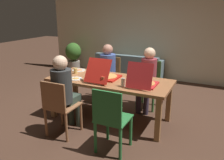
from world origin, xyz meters
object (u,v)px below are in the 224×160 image
at_px(chair_1, 59,105).
at_px(couch, 129,71).
at_px(chair_3, 111,119).
at_px(drinking_glass_1, 123,82).
at_px(potted_plant, 73,56).
at_px(drinking_glass_2, 103,81).
at_px(drinking_glass_0, 76,71).
at_px(plate_1, 75,78).
at_px(chair_0, 110,77).
at_px(person_1, 64,88).
at_px(drinking_glass_3, 94,69).
at_px(person_2, 148,74).
at_px(pizza_box_1, 143,82).
at_px(dining_table, 110,84).
at_px(pizza_box_0, 105,76).
at_px(chair_2, 149,83).
at_px(person_0, 107,68).
at_px(plate_0, 79,70).

xyz_separation_m(chair_1, couch, (-0.09, 3.16, -0.23)).
xyz_separation_m(chair_1, chair_3, (0.89, -0.06, -0.00)).
xyz_separation_m(drinking_glass_1, potted_plant, (-2.78, 2.68, -0.29)).
height_order(chair_1, drinking_glass_2, chair_1).
height_order(drinking_glass_0, couch, drinking_glass_0).
bearing_deg(plate_1, drinking_glass_0, 123.57).
bearing_deg(drinking_glass_1, chair_0, 124.75).
xyz_separation_m(chair_0, couch, (-0.09, 1.42, -0.21)).
xyz_separation_m(chair_1, drinking_glass_0, (-0.31, 0.92, 0.28)).
xyz_separation_m(person_1, drinking_glass_3, (-0.03, 0.99, 0.07)).
bearing_deg(person_2, drinking_glass_1, -96.15).
bearing_deg(person_2, plate_1, -136.16).
bearing_deg(pizza_box_1, drinking_glass_3, 161.76).
distance_m(dining_table, person_1, 0.84).
relative_size(chair_0, pizza_box_1, 1.80).
xyz_separation_m(pizza_box_0, potted_plant, (-2.34, 2.44, -0.28)).
height_order(pizza_box_1, drinking_glass_3, pizza_box_1).
height_order(chair_0, drinking_glass_3, chair_0).
xyz_separation_m(chair_3, drinking_glass_0, (-1.20, 0.98, 0.29)).
relative_size(dining_table, chair_3, 2.26).
height_order(chair_1, pizza_box_0, pizza_box_0).
xyz_separation_m(person_1, chair_2, (0.89, 1.58, -0.25)).
height_order(dining_table, person_0, person_0).
height_order(drinking_glass_0, drinking_glass_1, drinking_glass_1).
xyz_separation_m(person_1, pizza_box_0, (0.35, 0.70, 0.06)).
distance_m(chair_0, pizza_box_1, 1.47).
xyz_separation_m(person_1, drinking_glass_1, (0.79, 0.46, 0.07)).
relative_size(pizza_box_0, drinking_glass_2, 4.58).
xyz_separation_m(chair_0, person_2, (0.89, -0.16, 0.22)).
relative_size(pizza_box_1, drinking_glass_1, 3.90).
relative_size(drinking_glass_1, drinking_glass_3, 1.01).
height_order(chair_3, couch, chair_3).
bearing_deg(person_0, couch, 93.18).
xyz_separation_m(person_1, drinking_glass_2, (0.48, 0.39, 0.07)).
height_order(pizza_box_0, drinking_glass_0, pizza_box_0).
bearing_deg(plate_0, drinking_glass_2, -34.58).
bearing_deg(chair_0, chair_2, -0.66).
relative_size(chair_1, drinking_glass_1, 6.93).
bearing_deg(pizza_box_0, chair_2, 58.76).
xyz_separation_m(plate_1, potted_plant, (-1.88, 2.67, -0.24)).
bearing_deg(pizza_box_0, chair_0, 111.55).
bearing_deg(drinking_glass_2, person_0, 114.22).
xyz_separation_m(plate_0, drinking_glass_0, (0.06, -0.21, 0.04)).
xyz_separation_m(drinking_glass_0, couch, (0.22, 2.24, -0.51)).
relative_size(chair_1, pizza_box_0, 1.43).
bearing_deg(chair_1, plate_0, 108.33).
distance_m(chair_1, person_2, 1.82).
xyz_separation_m(pizza_box_0, plate_1, (-0.46, -0.23, -0.04)).
height_order(person_2, drinking_glass_0, person_2).
xyz_separation_m(person_2, plate_1, (-1.00, -0.96, 0.04)).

